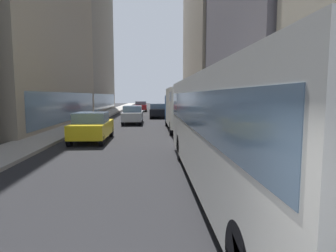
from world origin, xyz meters
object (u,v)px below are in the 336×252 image
Objects in this scene: transit_bus at (237,124)px; car_black_suv at (158,110)px; car_red_coupe at (141,106)px; car_yellow_taxi at (92,127)px; box_truck at (183,108)px; car_silver_sedan at (133,115)px.

car_black_suv is (-1.60, 25.21, -0.95)m from transit_bus.
car_red_coupe and car_yellow_taxi have the same top height.
transit_bus is 2.81× the size of car_red_coupe.
transit_bus is at bearing -86.37° from car_black_suv.
transit_bus reaches higher than car_black_suv.
car_yellow_taxi is (-1.60, -30.02, 0.00)m from car_red_coupe.
box_truck is (5.60, 4.65, 0.85)m from car_yellow_taxi.
transit_bus is 13.05m from box_truck.
car_black_suv is at bearing -79.70° from car_red_coupe.
box_truck is at bearing 90.00° from transit_bus.
car_black_suv is 12.29m from box_truck.
transit_bus reaches higher than car_yellow_taxi.
car_yellow_taxi is (-4.00, -16.81, -0.00)m from car_black_suv.
transit_bus reaches higher than car_red_coupe.
car_red_coupe is 30.06m from car_yellow_taxi.
car_black_suv is at bearing 76.61° from car_yellow_taxi.
car_yellow_taxi is at bearing -93.05° from car_red_coupe.
car_black_suv is 1.14× the size of car_yellow_taxi.
transit_bus is 18.76m from car_silver_sedan.
car_silver_sedan is at bearing 102.33° from transit_bus.
car_silver_sedan is (-4.00, 18.30, -0.96)m from transit_bus.
transit_bus is 2.78× the size of car_yellow_taxi.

